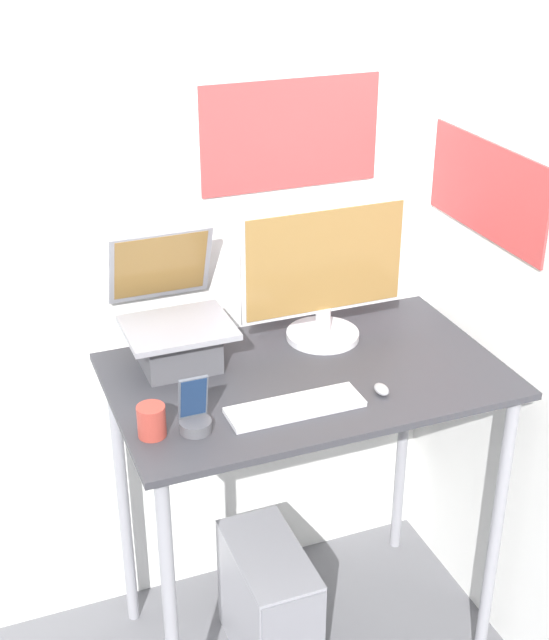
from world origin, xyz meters
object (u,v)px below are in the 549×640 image
(laptop, at_px, (176,332))
(mouse, at_px, (381,389))
(keyboard, at_px, (295,407))
(computer_tower, at_px, (269,605))
(cell_phone, at_px, (195,417))
(monitor, at_px, (324,278))

(laptop, xyz_separation_m, mouse, (0.46, -0.36, -0.08))
(keyboard, bearing_deg, computer_tower, 101.41)
(mouse, distance_m, computer_tower, 0.84)
(keyboard, bearing_deg, laptop, 121.65)
(laptop, bearing_deg, cell_phone, -98.57)
(monitor, xyz_separation_m, keyboard, (-0.23, -0.34, -0.18))
(laptop, bearing_deg, mouse, -38.09)
(keyboard, distance_m, mouse, 0.24)
(monitor, height_order, cell_phone, monitor)
(monitor, relative_size, mouse, 9.03)
(laptop, height_order, keyboard, laptop)
(mouse, bearing_deg, monitor, 92.59)
(keyboard, relative_size, cell_phone, 2.37)
(monitor, bearing_deg, cell_phone, -145.85)
(laptop, bearing_deg, computer_tower, -49.46)
(laptop, relative_size, computer_tower, 0.86)
(keyboard, relative_size, mouse, 6.42)
(monitor, height_order, keyboard, monitor)
(monitor, relative_size, keyboard, 1.41)
(keyboard, distance_m, cell_phone, 0.27)
(mouse, bearing_deg, computer_tower, 152.85)
(keyboard, height_order, computer_tower, keyboard)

